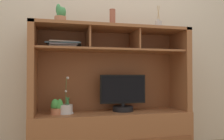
{
  "coord_description": "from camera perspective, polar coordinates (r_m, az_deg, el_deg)",
  "views": [
    {
      "loc": [
        -0.55,
        -2.29,
        0.84
      ],
      "look_at": [
        0.0,
        0.0,
        0.89
      ],
      "focal_mm": 36.02,
      "sensor_mm": 36.0,
      "label": 1
    }
  ],
  "objects": [
    {
      "name": "diffuser_bottle",
      "position": [
        2.6,
        11.68,
        11.11
      ],
      "size": [
        0.08,
        0.08,
        0.27
      ],
      "color": "#B3AEAA",
      "rests_on": "media_console"
    },
    {
      "name": "potted_succulent",
      "position": [
        2.35,
        -12.98,
        13.26
      ],
      "size": [
        0.13,
        0.13,
        0.21
      ],
      "color": "#AA6D4E",
      "rests_on": "media_console"
    },
    {
      "name": "tv_monitor",
      "position": [
        2.42,
        2.8,
        -6.49
      ],
      "size": [
        0.5,
        0.22,
        0.39
      ],
      "color": "black",
      "rests_on": "media_console"
    },
    {
      "name": "ceramic_vase",
      "position": [
        2.41,
        0.12,
        13.08
      ],
      "size": [
        0.06,
        0.06,
        0.18
      ],
      "color": "#95503C",
      "rests_on": "media_console"
    },
    {
      "name": "potted_orchid",
      "position": [
        2.32,
        -11.64,
        -9.62
      ],
      "size": [
        0.16,
        0.16,
        0.37
      ],
      "color": "silver",
      "rests_on": "media_console"
    },
    {
      "name": "back_wall",
      "position": [
        2.65,
        -1.24,
        10.99
      ],
      "size": [
        6.0,
        0.02,
        2.8
      ],
      "primitive_type": "cube",
      "color": "beige",
      "rests_on": "ground"
    },
    {
      "name": "potted_fern",
      "position": [
        2.3,
        -13.97,
        -9.26
      ],
      "size": [
        0.13,
        0.12,
        0.15
      ],
      "color": "#BA6D4A",
      "rests_on": "media_console"
    },
    {
      "name": "media_console",
      "position": [
        2.4,
        -0.06,
        -11.41
      ],
      "size": [
        1.64,
        0.46,
        1.34
      ],
      "color": "#935934",
      "rests_on": "ground"
    },
    {
      "name": "magazine_stack_left",
      "position": [
        2.26,
        -12.22,
        6.3
      ],
      "size": [
        0.36,
        0.3,
        0.05
      ],
      "color": "beige",
      "rests_on": "media_console"
    }
  ]
}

